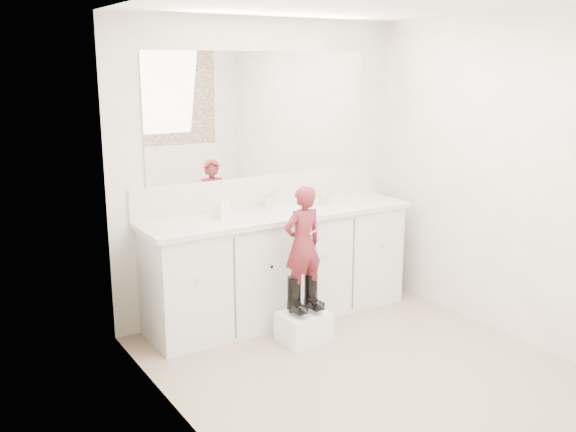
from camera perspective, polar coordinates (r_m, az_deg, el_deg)
floor at (r=4.50m, az=7.58°, el=-13.76°), size 3.00×3.00×0.00m
ceiling at (r=4.02m, az=8.69°, el=18.32°), size 3.00×3.00×0.00m
wall_back at (r=5.31m, az=-2.37°, el=4.25°), size 2.60×0.00×2.60m
wall_left at (r=3.42m, az=-8.83°, el=-1.06°), size 0.00×3.00×3.00m
wall_right at (r=5.02m, az=19.57°, el=2.94°), size 0.00×3.00×3.00m
vanity_cabinet at (r=5.26m, az=-0.80°, el=-4.52°), size 2.20×0.55×0.85m
countertop at (r=5.13m, az=-0.73°, el=0.17°), size 2.28×0.58×0.04m
backsplash at (r=5.33m, az=-2.27°, el=2.26°), size 2.28×0.03×0.25m
mirror at (r=5.25m, az=-2.35°, el=8.98°), size 2.00×0.02×1.00m
faucet at (r=5.25m, az=-1.66°, el=1.26°), size 0.08×0.08×0.10m
cup at (r=5.41m, az=3.18°, el=1.60°), size 0.12×0.12×0.10m
soap_bottle at (r=4.91m, az=-5.87°, el=0.96°), size 0.11×0.11×0.20m
step_stool at (r=4.90m, az=1.41°, el=-9.83°), size 0.36×0.30×0.22m
boot_left at (r=4.78m, az=0.54°, el=-7.11°), size 0.11×0.20×0.29m
boot_right at (r=4.86m, az=2.04°, el=-6.77°), size 0.11×0.20×0.29m
toddler at (r=4.70m, az=1.32°, el=-2.50°), size 0.32×0.22×0.87m
toothbrush at (r=4.64m, az=2.60°, el=-1.22°), size 0.14×0.02×0.06m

